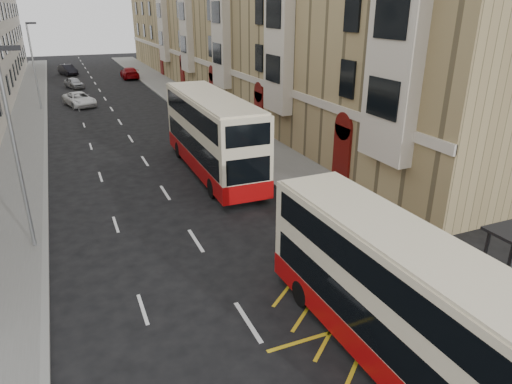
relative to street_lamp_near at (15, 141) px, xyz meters
name	(u,v)px	position (x,y,z in m)	size (l,w,h in m)	color
pavement_right	(220,123)	(14.35, 18.00, -4.56)	(4.00, 120.00, 0.15)	slate
pavement_left	(24,142)	(-1.15, 18.00, -4.56)	(3.00, 120.00, 0.15)	slate
kerb_right	(198,125)	(12.35, 18.00, -4.56)	(0.25, 120.00, 0.15)	gray
kerb_left	(46,140)	(0.35, 18.00, -4.56)	(0.25, 120.00, 0.15)	gray
road_markings	(106,100)	(6.35, 33.00, -4.63)	(10.00, 110.00, 0.01)	silver
terrace_right	(232,25)	(21.23, 33.38, 2.88)	(10.75, 79.00, 15.25)	#9F8A5C
guard_railing	(376,239)	(12.60, -6.25, -3.78)	(0.06, 6.56, 1.01)	#AA1306
street_lamp_near	(15,141)	(0.00, 0.00, 0.00)	(0.93, 0.18, 8.00)	gray
street_lamp_far	(34,62)	(0.00, 30.00, 0.00)	(0.93, 0.18, 8.00)	gray
double_decker_front	(394,298)	(9.47, -11.03, -2.60)	(2.50, 10.06, 3.99)	beige
double_decker_rear	(212,134)	(9.81, 6.08, -2.24)	(2.87, 11.85, 4.71)	beige
pedestrian_far	(386,241)	(12.70, -6.68, -3.67)	(0.96, 0.40, 1.64)	black
white_van	(79,99)	(3.58, 30.80, -3.95)	(2.28, 4.95, 1.37)	silver
car_silver	(74,83)	(3.67, 42.93, -4.00)	(1.51, 3.75, 1.28)	#A2A4A8
car_dark	(68,70)	(3.42, 55.99, -3.90)	(1.57, 4.49, 1.48)	black
car_red	(130,73)	(11.33, 48.58, -3.85)	(2.19, 5.38, 1.56)	#8E0206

